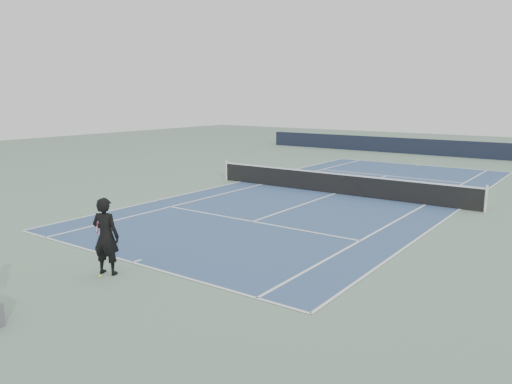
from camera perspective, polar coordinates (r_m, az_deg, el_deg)
The scene contains 6 objects.
ground at distance 23.15m, azimuth 9.01°, elevation -0.20°, with size 80.00×80.00×0.00m, color slate.
court_surface at distance 23.15m, azimuth 9.01°, elevation -0.18°, with size 10.97×23.77×0.01m, color #34507A.
tennis_net at distance 23.06m, azimuth 9.05°, elevation 1.03°, with size 12.90×0.10×1.07m.
windscreen_far at distance 39.72m, azimuth 20.83°, elevation 4.71°, with size 30.00×0.25×1.20m, color black.
tennis_player at distance 12.99m, azimuth -16.79°, elevation -4.84°, with size 0.89×0.74×1.97m.
tennis_ball at distance 13.07m, azimuth -17.38°, elevation -9.15°, with size 0.07×0.07×0.07m, color yellow.
Camera 1 is at (10.17, -20.32, 4.41)m, focal length 35.00 mm.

